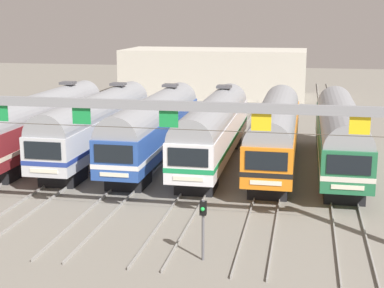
{
  "coord_description": "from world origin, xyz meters",
  "views": [
    {
      "loc": [
        8.33,
        -39.34,
        10.33
      ],
      "look_at": [
        1.34,
        -3.75,
        2.27
      ],
      "focal_mm": 54.23,
      "sensor_mm": 36.0,
      "label": 1
    }
  ],
  "objects_px": {
    "commuter_train_maroon": "(42,121)",
    "commuter_train_orange": "(276,130)",
    "commuter_train_green": "(340,132)",
    "commuter_train_silver": "(97,123)",
    "yard_signal_mast": "(203,218)",
    "catenary_gantry": "(125,123)",
    "commuter_train_blue": "(154,125)",
    "commuter_train_white": "(214,127)"
  },
  "relations": [
    {
      "from": "commuter_train_orange",
      "to": "yard_signal_mast",
      "type": "xyz_separation_m",
      "value": [
        -2.15,
        -16.34,
        -0.79
      ]
    },
    {
      "from": "commuter_train_white",
      "to": "commuter_train_orange",
      "type": "height_order",
      "value": "commuter_train_white"
    },
    {
      "from": "commuter_train_maroon",
      "to": "commuter_train_orange",
      "type": "relative_size",
      "value": 1.0
    },
    {
      "from": "commuter_train_green",
      "to": "yard_signal_mast",
      "type": "relative_size",
      "value": 6.68
    },
    {
      "from": "commuter_train_silver",
      "to": "catenary_gantry",
      "type": "height_order",
      "value": "catenary_gantry"
    },
    {
      "from": "commuter_train_silver",
      "to": "commuter_train_blue",
      "type": "distance_m",
      "value": 4.29
    },
    {
      "from": "commuter_train_blue",
      "to": "commuter_train_green",
      "type": "height_order",
      "value": "commuter_train_blue"
    },
    {
      "from": "commuter_train_silver",
      "to": "commuter_train_white",
      "type": "distance_m",
      "value": 8.59
    },
    {
      "from": "commuter_train_maroon",
      "to": "commuter_train_orange",
      "type": "xyz_separation_m",
      "value": [
        17.17,
        -0.0,
        -0.0
      ]
    },
    {
      "from": "commuter_train_maroon",
      "to": "yard_signal_mast",
      "type": "relative_size",
      "value": 6.68
    },
    {
      "from": "commuter_train_silver",
      "to": "commuter_train_green",
      "type": "bearing_deg",
      "value": -0.01
    },
    {
      "from": "commuter_train_orange",
      "to": "commuter_train_green",
      "type": "relative_size",
      "value": 1.0
    },
    {
      "from": "catenary_gantry",
      "to": "yard_signal_mast",
      "type": "xyz_separation_m",
      "value": [
        4.29,
        -2.85,
        -3.47
      ]
    },
    {
      "from": "commuter_train_silver",
      "to": "commuter_train_blue",
      "type": "height_order",
      "value": "same"
    },
    {
      "from": "commuter_train_blue",
      "to": "catenary_gantry",
      "type": "distance_m",
      "value": 13.93
    },
    {
      "from": "commuter_train_silver",
      "to": "catenary_gantry",
      "type": "relative_size",
      "value": 0.68
    },
    {
      "from": "catenary_gantry",
      "to": "commuter_train_green",
      "type": "bearing_deg",
      "value": 51.5
    },
    {
      "from": "commuter_train_maroon",
      "to": "commuter_train_green",
      "type": "relative_size",
      "value": 1.0
    },
    {
      "from": "commuter_train_blue",
      "to": "commuter_train_white",
      "type": "relative_size",
      "value": 1.0
    },
    {
      "from": "commuter_train_maroon",
      "to": "catenary_gantry",
      "type": "bearing_deg",
      "value": -51.51
    },
    {
      "from": "yard_signal_mast",
      "to": "commuter_train_silver",
      "type": "bearing_deg",
      "value": 123.29
    },
    {
      "from": "commuter_train_white",
      "to": "commuter_train_green",
      "type": "xyz_separation_m",
      "value": [
        8.59,
        -0.0,
        -0.0
      ]
    },
    {
      "from": "commuter_train_silver",
      "to": "yard_signal_mast",
      "type": "height_order",
      "value": "commuter_train_silver"
    },
    {
      "from": "commuter_train_maroon",
      "to": "commuter_train_white",
      "type": "bearing_deg",
      "value": 0.0
    },
    {
      "from": "commuter_train_blue",
      "to": "catenary_gantry",
      "type": "bearing_deg",
      "value": -80.96
    },
    {
      "from": "commuter_train_green",
      "to": "yard_signal_mast",
      "type": "bearing_deg",
      "value": -111.51
    },
    {
      "from": "commuter_train_white",
      "to": "catenary_gantry",
      "type": "height_order",
      "value": "catenary_gantry"
    },
    {
      "from": "commuter_train_white",
      "to": "commuter_train_orange",
      "type": "bearing_deg",
      "value": -0.06
    },
    {
      "from": "commuter_train_blue",
      "to": "commuter_train_silver",
      "type": "bearing_deg",
      "value": 180.0
    },
    {
      "from": "commuter_train_blue",
      "to": "catenary_gantry",
      "type": "xyz_separation_m",
      "value": [
        2.15,
        -13.5,
        2.68
      ]
    },
    {
      "from": "commuter_train_white",
      "to": "commuter_train_orange",
      "type": "xyz_separation_m",
      "value": [
        4.29,
        -0.0,
        -0.0
      ]
    },
    {
      "from": "commuter_train_maroon",
      "to": "yard_signal_mast",
      "type": "bearing_deg",
      "value": -47.41
    },
    {
      "from": "commuter_train_orange",
      "to": "catenary_gantry",
      "type": "height_order",
      "value": "catenary_gantry"
    },
    {
      "from": "commuter_train_silver",
      "to": "yard_signal_mast",
      "type": "relative_size",
      "value": 6.68
    },
    {
      "from": "commuter_train_blue",
      "to": "yard_signal_mast",
      "type": "relative_size",
      "value": 6.68
    },
    {
      "from": "commuter_train_maroon",
      "to": "commuter_train_blue",
      "type": "height_order",
      "value": "same"
    },
    {
      "from": "commuter_train_silver",
      "to": "yard_signal_mast",
      "type": "bearing_deg",
      "value": -56.71
    },
    {
      "from": "commuter_train_silver",
      "to": "commuter_train_green",
      "type": "distance_m",
      "value": 17.17
    },
    {
      "from": "commuter_train_maroon",
      "to": "commuter_train_white",
      "type": "xyz_separation_m",
      "value": [
        12.88,
        0.0,
        0.0
      ]
    },
    {
      "from": "commuter_train_green",
      "to": "commuter_train_blue",
      "type": "bearing_deg",
      "value": 179.98
    },
    {
      "from": "commuter_train_blue",
      "to": "commuter_train_green",
      "type": "xyz_separation_m",
      "value": [
        12.88,
        -0.0,
        -0.0
      ]
    },
    {
      "from": "commuter_train_blue",
      "to": "yard_signal_mast",
      "type": "bearing_deg",
      "value": -68.5
    }
  ]
}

